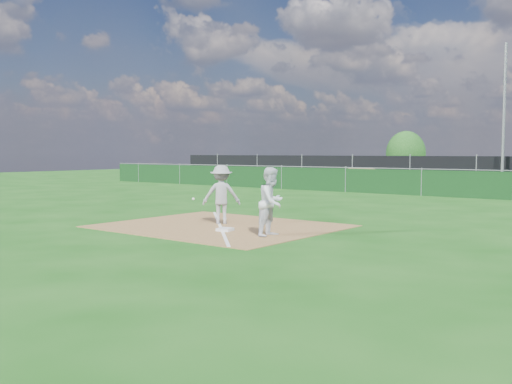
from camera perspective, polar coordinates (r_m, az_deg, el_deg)
ground at (r=23.04m, az=11.51°, el=-1.12°), size 90.00×90.00×0.00m
infield_dirt at (r=15.58m, az=-3.62°, el=-3.43°), size 6.00×5.00×0.02m
foul_line at (r=15.58m, az=-3.62°, el=-3.38°), size 5.01×5.01×0.01m
green_fence at (r=27.54m, az=16.22°, el=0.88°), size 44.00×0.05×1.20m
dirt_mound at (r=32.83m, az=10.43°, el=1.42°), size 3.38×2.60×1.17m
black_fence at (r=35.07m, az=21.16°, el=1.89°), size 46.00×0.04×1.80m
parking_lot at (r=39.91m, az=23.25°, el=0.77°), size 46.00×9.00×0.01m
light_pole at (r=34.41m, az=23.55°, el=6.96°), size 0.16×0.16×8.00m
first_base at (r=14.58m, az=-3.11°, el=-3.76°), size 0.42×0.42×0.07m
play_at_first at (r=15.97m, az=-3.48°, el=-0.26°), size 1.87×1.14×1.64m
runner at (r=13.69m, az=1.59°, el=-1.00°), size 0.69×0.86×1.67m
car_left at (r=41.27m, az=15.10°, el=2.23°), size 5.31×3.79×1.68m
car_mid at (r=40.65m, az=20.41°, el=1.99°), size 4.91×2.69×1.53m
tree_left at (r=47.87m, az=14.75°, el=3.75°), size 3.16×3.16×3.75m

